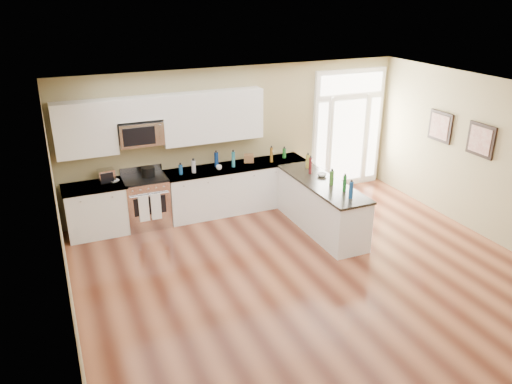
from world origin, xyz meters
TOP-DOWN VIEW (x-y plane):
  - ground at (0.00, 0.00)m, footprint 8.00×8.00m
  - room_shell at (0.00, 0.00)m, footprint 8.00×8.00m
  - back_cabinet_left at (-2.87, 3.69)m, footprint 1.10×0.66m
  - back_cabinet_right at (-0.16, 3.69)m, footprint 2.85×0.66m
  - peninsula_cabinet at (0.93, 2.24)m, footprint 0.69×2.32m
  - upper_cabinet_left at (-2.88, 3.83)m, footprint 1.04×0.33m
  - upper_cabinet_right at (-0.57, 3.83)m, footprint 1.94×0.33m
  - upper_cabinet_short at (-1.95, 3.83)m, footprint 0.82×0.33m
  - microwave at (-1.95, 3.80)m, footprint 0.78×0.41m
  - entry_door at (2.55, 3.95)m, footprint 1.70×0.10m
  - wall_art_near at (3.47, 2.20)m, footprint 0.05×0.58m
  - wall_art_far at (3.47, 1.20)m, footprint 0.05×0.58m
  - kitchen_range at (-1.97, 3.69)m, footprint 0.78×0.69m
  - stockpot at (-1.89, 3.73)m, footprint 0.26×0.26m
  - toaster_oven at (-2.63, 3.76)m, footprint 0.30×0.25m
  - cardboard_box at (0.14, 3.77)m, footprint 0.23×0.20m
  - bowl_left at (-2.51, 3.71)m, footprint 0.22×0.22m
  - bowl_peninsula at (1.06, 2.49)m, footprint 0.22×0.22m
  - cup_counter at (-0.56, 3.59)m, footprint 0.11×0.11m
  - counter_bottles at (0.26, 3.00)m, footprint 2.42×2.43m

SIDE VIEW (x-z plane):
  - ground at x=0.00m, z-range 0.00..0.00m
  - peninsula_cabinet at x=0.93m, z-range -0.04..0.90m
  - back_cabinet_right at x=-0.16m, z-range -0.03..0.91m
  - back_cabinet_left at x=-2.87m, z-range -0.03..0.91m
  - kitchen_range at x=-1.97m, z-range -0.06..1.02m
  - bowl_left at x=-2.51m, z-range 0.94..0.98m
  - bowl_peninsula at x=1.06m, z-range 0.94..0.99m
  - cup_counter at x=-0.56m, z-range 0.94..1.02m
  - cardboard_box at x=0.14m, z-range 0.94..1.10m
  - stockpot at x=-1.89m, z-range 0.95..1.14m
  - toaster_oven at x=-2.63m, z-range 0.94..1.18m
  - counter_bottles at x=0.26m, z-range 0.92..1.23m
  - entry_door at x=2.55m, z-range 0.00..2.60m
  - wall_art_near at x=3.47m, z-range 1.41..1.99m
  - wall_art_far at x=3.47m, z-range 1.41..1.99m
  - room_shell at x=0.00m, z-range -2.29..5.71m
  - microwave at x=-1.95m, z-range 1.55..1.97m
  - upper_cabinet_left at x=-2.88m, z-range 1.45..2.40m
  - upper_cabinet_right at x=-0.57m, z-range 1.45..2.40m
  - upper_cabinet_short at x=-1.95m, z-range 2.00..2.40m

